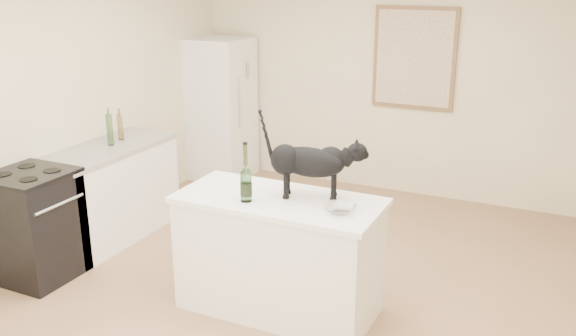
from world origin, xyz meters
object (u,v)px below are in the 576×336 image
Objects in this scene: wine_bottle at (246,176)px; fridge at (220,109)px; glass_bowl at (340,209)px; stove at (35,227)px; black_cat at (309,166)px.

fridge is at bearing 124.64° from wine_bottle.
glass_bowl is at bearing 6.79° from wine_bottle.
glass_bowl is (2.55, 0.33, 0.48)m from stove.
glass_bowl is at bearing -45.80° from fridge.
stove is 2.62m from glass_bowl.
stove is at bearing -172.71° from glass_bowl.
stove is 1.32× the size of black_cat.
fridge is 4.44× the size of wine_bottle.
fridge is at bearing 134.20° from glass_bowl.
wine_bottle is at bearing -55.36° from fridge.
fridge is at bearing 114.09° from black_cat.
stove is at bearing -172.53° from wine_bottle.
black_cat is at bearing 12.86° from stove.
wine_bottle is (1.87, -2.70, 0.24)m from fridge.
fridge is 3.32m from black_cat.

